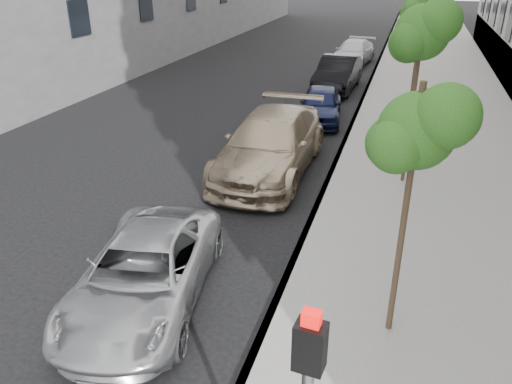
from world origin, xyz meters
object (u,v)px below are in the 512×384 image
at_px(sedan_black, 338,74).
at_px(sedan_rear, 353,53).
at_px(minivan, 145,273).
at_px(tree_mid, 423,32).
at_px(tree_far, 424,6).
at_px(sedan_blue, 321,104).
at_px(tree_near, 419,132).
at_px(suv, 271,144).

bearing_deg(sedan_black, sedan_rear, 93.11).
relative_size(minivan, sedan_black, 0.97).
height_order(tree_mid, sedan_black, tree_mid).
distance_m(tree_far, sedan_blue, 5.04).
height_order(tree_near, sedan_black, tree_near).
bearing_deg(tree_mid, suv, -178.03).
height_order(tree_far, sedan_blue, tree_far).
bearing_deg(minivan, suv, 76.00).
bearing_deg(tree_far, suv, -120.23).
bearing_deg(minivan, tree_near, -4.44).
bearing_deg(minivan, sedan_rear, 78.49).
distance_m(tree_far, suv, 8.39).
distance_m(tree_far, sedan_rear, 12.04).
xyz_separation_m(minivan, sedan_rear, (0.85, 24.33, 0.05)).
bearing_deg(suv, sedan_black, 88.10).
xyz_separation_m(tree_far, minivan, (-4.40, -13.39, -3.62)).
bearing_deg(tree_far, sedan_blue, -162.22).
height_order(sedan_black, sedan_rear, sedan_black).
xyz_separation_m(sedan_blue, sedan_black, (-0.11, 5.28, 0.13)).
bearing_deg(sedan_blue, tree_near, -81.49).
distance_m(suv, sedan_rear, 17.57).
xyz_separation_m(tree_mid, sedan_black, (-3.48, 10.70, -3.37)).
relative_size(suv, sedan_blue, 1.54).
height_order(tree_near, sedan_rear, tree_near).
relative_size(tree_near, sedan_blue, 1.09).
bearing_deg(sedan_rear, suv, -84.37).
bearing_deg(sedan_rear, sedan_black, -82.74).
distance_m(tree_mid, tree_far, 6.50).
distance_m(tree_mid, sedan_blue, 7.28).
xyz_separation_m(tree_far, sedan_rear, (-3.55, 10.94, -3.57)).
bearing_deg(tree_far, sedan_rear, 107.98).
height_order(tree_near, tree_far, tree_far).
bearing_deg(suv, tree_far, 59.91).
distance_m(sedan_black, sedan_rear, 6.74).
height_order(tree_mid, sedan_rear, tree_mid).
xyz_separation_m(tree_far, sedan_blue, (-3.37, -1.08, -3.60)).
bearing_deg(tree_mid, sedan_black, 108.01).
height_order(minivan, sedan_blue, sedan_blue).
bearing_deg(tree_mid, sedan_blue, 121.83).
bearing_deg(sedan_rear, sedan_blue, -82.46).
relative_size(suv, sedan_black, 1.25).
relative_size(tree_mid, tree_far, 0.98).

